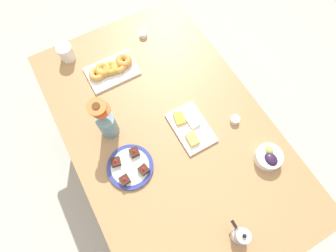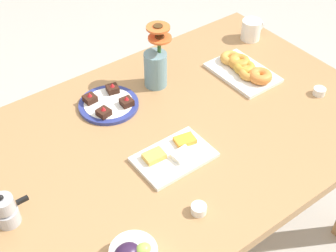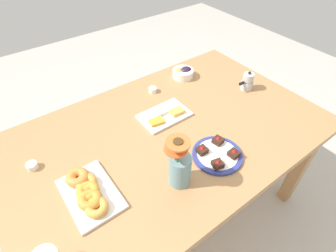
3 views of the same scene
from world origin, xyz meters
name	(u,v)px [view 3 (image 3 of 3)]	position (x,y,z in m)	size (l,w,h in m)	color
ground_plane	(168,208)	(0.00, 0.00, 0.00)	(6.00, 6.00, 0.00)	#B7B2A8
dining_table	(168,143)	(0.00, 0.00, 0.65)	(1.60, 1.00, 0.74)	#A87A4C
grape_bowl	(183,73)	(-0.38, -0.35, 0.77)	(0.13, 0.13, 0.07)	white
cheese_platter	(165,115)	(-0.05, -0.10, 0.75)	(0.26, 0.17, 0.03)	white
croissant_platter	(88,192)	(0.47, 0.10, 0.76)	(0.19, 0.28, 0.05)	white
jam_cup_honey	(153,90)	(-0.13, -0.33, 0.76)	(0.05, 0.05, 0.03)	white
jam_cup_berry	(32,166)	(0.61, -0.17, 0.76)	(0.05, 0.05, 0.03)	white
dessert_plate	(217,154)	(-0.09, 0.26, 0.75)	(0.23, 0.23, 0.05)	navy
flower_vase	(180,168)	(0.14, 0.26, 0.83)	(0.11, 0.10, 0.26)	#6B939E
moka_pot	(247,82)	(-0.60, -0.02, 0.79)	(0.11, 0.07, 0.12)	#B7B7BC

